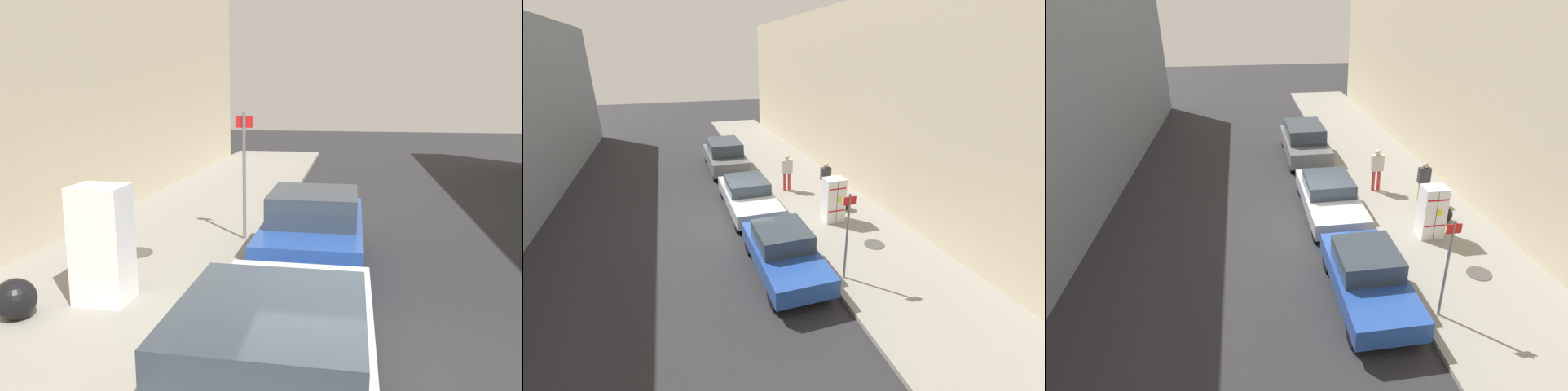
{
  "view_description": "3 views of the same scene",
  "coord_description": "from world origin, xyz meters",
  "views": [
    {
      "loc": [
        -0.04,
        -5.2,
        3.19
      ],
      "look_at": [
        -1.57,
        3.27,
        1.47
      ],
      "focal_mm": 35.0,
      "sensor_mm": 36.0,
      "label": 1
    },
    {
      "loc": [
        2.16,
        12.79,
        6.32
      ],
      "look_at": [
        -1.48,
        1.74,
        1.58
      ],
      "focal_mm": 24.0,
      "sensor_mm": 36.0,
      "label": 2
    },
    {
      "loc": [
        2.2,
        12.31,
        7.22
      ],
      "look_at": [
        0.21,
        -0.27,
        1.08
      ],
      "focal_mm": 28.0,
      "sensor_mm": 36.0,
      "label": 3
    }
  ],
  "objects": [
    {
      "name": "ground_plane",
      "position": [
        0.0,
        0.0,
        0.0
      ],
      "size": [
        80.0,
        80.0,
        0.0
      ],
      "primitive_type": "plane",
      "color": "#28282B"
    },
    {
      "name": "sidewalk_slab",
      "position": [
        -3.96,
        0.0,
        0.07
      ],
      "size": [
        4.33,
        44.0,
        0.14
      ],
      "primitive_type": "cube",
      "color": "gray",
      "rests_on": "ground"
    },
    {
      "name": "discarded_refrigerator",
      "position": [
        -3.61,
        1.45,
        1.02
      ],
      "size": [
        0.77,
        0.65,
        1.76
      ],
      "color": "white",
      "rests_on": "sidewalk_slab"
    },
    {
      "name": "manhole_cover",
      "position": [
        -4.15,
        3.69,
        0.15
      ],
      "size": [
        0.7,
        0.7,
        0.02
      ],
      "primitive_type": "cylinder",
      "color": "#47443F",
      "rests_on": "sidewalk_slab"
    },
    {
      "name": "street_sign_post",
      "position": [
        -2.25,
        5.09,
        1.64
      ],
      "size": [
        0.36,
        0.07,
        2.69
      ],
      "color": "slate",
      "rests_on": "sidewalk_slab"
    },
    {
      "name": "trash_bag",
      "position": [
        -4.52,
        0.65,
        0.43
      ],
      "size": [
        0.57,
        0.57,
        0.57
      ],
      "primitive_type": "sphere",
      "color": "black",
      "rests_on": "sidewalk_slab"
    },
    {
      "name": "parked_sedan_silver",
      "position": [
        -0.7,
        -0.87,
        0.71
      ],
      "size": [
        1.89,
        4.73,
        1.37
      ],
      "color": "silver",
      "rests_on": "ground"
    },
    {
      "name": "parked_hatchback_blue",
      "position": [
        -0.7,
        4.04,
        0.75
      ],
      "size": [
        1.77,
        4.08,
        1.46
      ],
      "color": "#23479E",
      "rests_on": "ground"
    }
  ]
}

